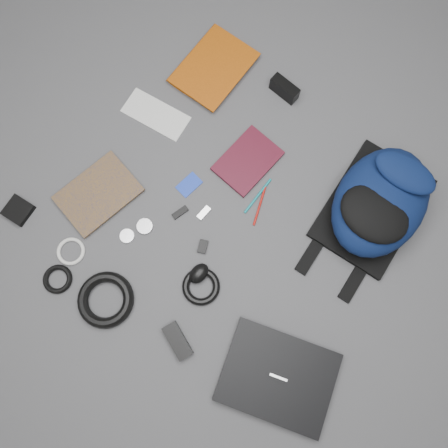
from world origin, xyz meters
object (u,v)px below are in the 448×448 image
Objects in this scene: laptop at (278,377)px; pouch at (18,210)px; compact_camera at (284,89)px; comic_book at (82,174)px; power_brick at (178,341)px; mouse at (199,273)px; dvd_case at (248,161)px; backpack at (380,202)px; textbook_red at (190,52)px.

laptop is 0.98m from pouch.
compact_camera is 0.97m from pouch.
power_brick is (0.58, -0.24, 0.00)m from comic_book.
comic_book is 2.22× the size of power_brick.
mouse is 0.90× the size of pouch.
dvd_case is at bearing 128.02° from power_brick.
compact_camera reaches higher than mouse.
laptop is at bearing 3.73° from pouch.
mouse is (-0.33, -0.50, -0.07)m from backpack.
mouse is at bearing -50.33° from textbook_red.
pouch is (-0.67, 0.03, -0.00)m from power_brick.
compact_camera is at bearing 107.14° from laptop.
backpack is 0.62m from laptop.
dvd_case is at bearing 48.33° from pouch.
power_brick is at bearing -54.59° from textbook_red.
backpack is 0.44m from dvd_case.
mouse is at bearing -72.89° from compact_camera.
laptop is at bearing -51.32° from compact_camera.
compact_camera is at bearing 61.28° from pouch.
power_brick is (-0.27, -0.70, -0.07)m from backpack.
compact_camera reaches higher than power_brick.
textbook_red is 0.80m from pouch.
power_brick reaches higher than dvd_case.
textbook_red is 2.46× the size of power_brick.
laptop is 0.69m from dvd_case.
pouch is (-0.09, -0.22, 0.00)m from comic_book.
textbook_red reaches higher than power_brick.
backpack is at bearing 20.02° from dvd_case.
mouse is (-0.37, 0.11, 0.00)m from laptop.
power_brick is at bearing -68.67° from dvd_case.
pouch is (-0.93, -0.67, -0.08)m from backpack.
mouse reaches higher than laptop.
backpack reaches higher than power_brick.
textbook_red reaches higher than pouch.
comic_book is 0.74m from compact_camera.
power_brick is at bearing -178.93° from laptop.
dvd_case is 2.02× the size of compact_camera.
mouse is at bearing 8.94° from comic_book.
comic_book reaches higher than dvd_case.
mouse reaches higher than power_brick.
pouch is at bearing -159.07° from power_brick.
compact_camera reaches higher than laptop.
textbook_red is (-0.82, 0.11, -0.07)m from backpack.
dvd_case is (0.42, 0.36, -0.00)m from comic_book.
textbook_red is at bearing 158.22° from dvd_case.
mouse is at bearing 16.25° from pouch.
backpack reaches higher than laptop.
mouse is (0.09, -0.40, 0.01)m from dvd_case.
compact_camera reaches higher than comic_book.
laptop is 2.90× the size of power_brick.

